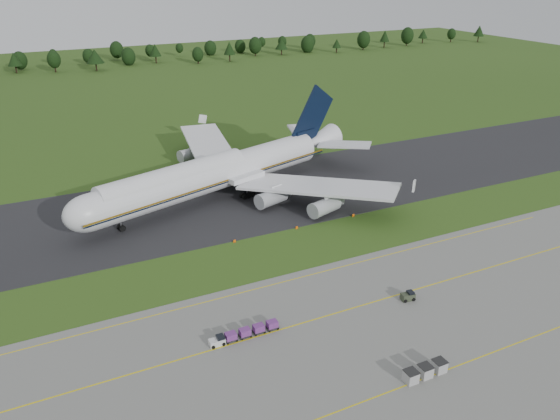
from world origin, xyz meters
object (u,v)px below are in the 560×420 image
aircraft (218,172)px  uld_row (425,371)px  baggage_train (243,333)px  edge_markers (297,228)px  utility_cart (408,297)px

aircraft → uld_row: 70.51m
aircraft → baggage_train: (-14.94, -51.78, -5.53)m
edge_markers → aircraft: bearing=111.1°
utility_cart → aircraft: bearing=103.6°
aircraft → baggage_train: bearing=-106.1°
utility_cart → edge_markers: utility_cart is taller
aircraft → baggage_train: size_ratio=7.15×
utility_cart → uld_row: size_ratio=0.36×
baggage_train → aircraft: bearing=73.9°
uld_row → edge_markers: uld_row is taller
baggage_train → uld_row: (18.77, -18.43, 0.16)m
edge_markers → uld_row: bearing=-96.1°
utility_cart → edge_markers: size_ratio=0.08×
utility_cart → uld_row: (-9.37, -15.75, 0.28)m
aircraft → baggage_train: aircraft is taller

